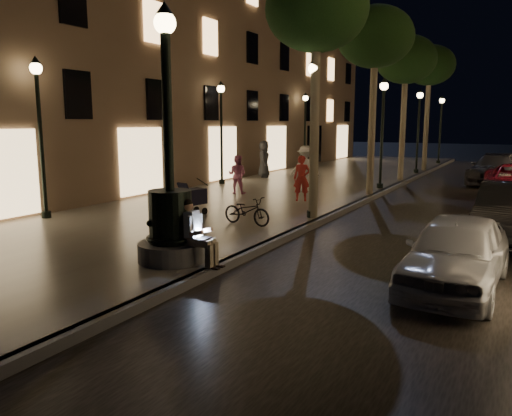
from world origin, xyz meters
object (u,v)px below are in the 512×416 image
Objects in this scene: pedestrian_dark at (264,159)px; fountain_lamppost at (170,214)px; lamp_curb_c at (419,120)px; pedestrian_white at (305,168)px; car_second at (512,213)px; lamp_curb_b at (383,119)px; tree_near at (317,12)px; bicycle at (247,211)px; stroller at (193,197)px; lamp_curb_a at (313,117)px; car_rear at (495,169)px; lamp_curb_d at (441,121)px; pedestrian_pink at (237,175)px; pedestrian_blue at (313,165)px; tree_far at (430,66)px; lamp_left_a at (39,117)px; car_fifth at (499,166)px; tree_second at (375,39)px; car_front at (456,252)px; seated_man_laptop at (195,230)px; tree_third at (406,61)px; lamp_left_b at (221,120)px; lamp_left_c at (305,121)px; pedestrian_red at (302,178)px.

fountain_lamppost is at bearing 177.37° from pedestrian_dark.
pedestrian_white is (-2.63, -10.37, -2.07)m from lamp_curb_c.
lamp_curb_b is at bearing 127.48° from car_second.
tree_near reaches higher than bicycle.
pedestrian_dark is (-3.26, 10.99, 0.39)m from stroller.
car_rear is at bearing 72.81° from lamp_curb_a.
pedestrian_white is (-2.63, -2.37, -2.07)m from lamp_curb_b.
fountain_lamppost is 1.08× the size of lamp_curb_d.
lamp_curb_a is 1.04× the size of car_second.
lamp_curb_d is 21.27m from pedestrian_pink.
tree_near reaches higher than fountain_lamppost.
lamp_curb_a is 10.39m from pedestrian_blue.
tree_far reaches higher than lamp_left_a.
stroller is 0.29× the size of car_fifth.
tree_second is 1.60× the size of car_second.
lamp_curb_d is (-0.05, 24.00, -3.00)m from tree_near.
car_front is 17.99m from pedestrian_dark.
lamp_curb_d is at bearing -127.47° from pedestrian_white.
car_second is 13.67m from car_rear.
seated_man_laptop is 0.18× the size of tree_second.
tree_far reaches higher than lamp_curb_a.
seated_man_laptop is 7.65m from lamp_left_a.
seated_man_laptop is 0.70× the size of pedestrian_dark.
lamp_curb_c is 3.11× the size of bicycle.
car_fifth is (4.30, 5.73, -5.48)m from tree_third.
lamp_curb_b is 4.63m from pedestrian_blue.
lamp_curb_b is 2.50× the size of pedestrian_white.
lamp_left_b is (-7.15, 6.00, -3.00)m from tree_near.
lamp_left_c is 1.04× the size of car_second.
pedestrian_red is at bearing 159.32° from pedestrian_pink.
lamp_curb_b is (0.09, 14.00, 2.32)m from seated_man_laptop.
pedestrian_dark is at bearing 111.07° from fountain_lamppost.
lamp_left_a is at bearing -61.84° from pedestrian_blue.
lamp_curb_d is at bearing 118.55° from car_rear.
car_rear is 12.49m from pedestrian_red.
tree_far is 1.56× the size of lamp_curb_a.
car_front is 2.39× the size of pedestrian_red.
tree_near is 1.52× the size of lamp_curb_d.
tree_second is 3.80× the size of pedestrian_dark.
lamp_curb_c reaches higher than pedestrian_white.
tree_far is 18.28m from lamp_curb_a.
lamp_curb_b is 4.10m from pedestrian_white.
car_front is at bearing -97.53° from car_second.
car_rear is at bearing -91.93° from pedestrian_dark.
tree_second is 9.89m from bicycle.
seated_man_laptop is (0.61, 0.00, -0.29)m from fountain_lamppost.
lamp_curb_d is 2.47× the size of pedestrian_dark.
tree_second is 1.54× the size of lamp_curb_a.
pedestrian_pink is at bearing 18.58° from pedestrian_white.
lamp_left_c is 11.85m from car_rear.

